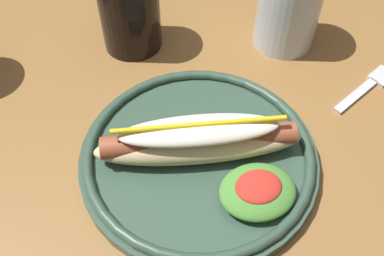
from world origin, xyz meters
TOP-DOWN VIEW (x-y plane):
  - dining_table at (0.00, 0.00)m, footprint 1.36×0.92m
  - hot_dog_plate at (0.08, -0.05)m, footprint 0.28×0.28m
  - fork at (0.34, 0.01)m, footprint 0.12×0.07m
  - soda_cup at (0.04, 0.19)m, footprint 0.09×0.09m
  - water_cup at (0.26, 0.14)m, footprint 0.09×0.09m

SIDE VIEW (x-z plane):
  - dining_table at x=0.00m, z-range 0.28..1.02m
  - fork at x=0.34m, z-range 0.74..0.74m
  - hot_dog_plate at x=0.08m, z-range 0.72..0.80m
  - soda_cup at x=0.04m, z-range 0.74..0.87m
  - water_cup at x=0.26m, z-range 0.74..0.88m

